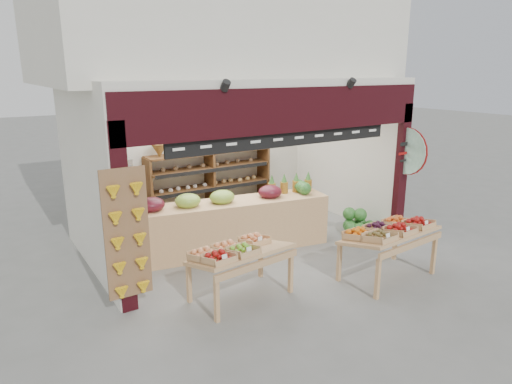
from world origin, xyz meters
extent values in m
plane|color=slate|center=(0.00, 0.00, 0.00)|extent=(60.00, 60.00, 0.00)
cube|color=silver|center=(0.00, 2.29, 1.50)|extent=(5.76, 0.18, 3.00)
cube|color=silver|center=(-2.79, 0.60, 1.50)|extent=(0.18, 3.38, 3.00)
cube|color=silver|center=(2.79, 0.60, 1.50)|extent=(0.18, 3.38, 3.00)
cube|color=silver|center=(0.00, 0.60, 3.06)|extent=(5.76, 3.38, 0.12)
cube|color=silver|center=(0.00, 1.70, 4.20)|extent=(6.36, 4.60, 2.40)
cube|color=black|center=(0.00, -1.05, 2.65)|extent=(5.70, 0.14, 0.70)
cube|color=black|center=(-2.75, -1.05, 1.32)|extent=(0.22, 0.14, 2.65)
cube|color=black|center=(2.75, -1.05, 1.32)|extent=(0.22, 0.14, 2.65)
cube|color=black|center=(0.00, -1.02, 2.20)|extent=(4.20, 0.05, 0.26)
cylinder|color=white|center=(0.10, -0.95, 2.45)|extent=(0.34, 0.05, 0.34)
cube|color=brown|center=(-2.73, -1.14, 1.15)|extent=(0.60, 0.04, 1.80)
cylinder|color=silver|center=(2.75, -1.14, 1.75)|extent=(0.04, 0.90, 0.90)
cylinder|color=maroon|center=(2.75, -1.16, 1.75)|extent=(0.01, 0.92, 0.92)
cube|color=brown|center=(-1.34, 1.96, 0.76)|extent=(0.05, 0.47, 1.52)
cube|color=brown|center=(0.09, 1.96, 0.76)|extent=(0.05, 0.47, 1.52)
cube|color=brown|center=(1.51, 1.96, 0.76)|extent=(0.05, 0.47, 1.52)
cube|color=brown|center=(0.09, 1.96, 0.33)|extent=(2.84, 0.47, 0.04)
cube|color=brown|center=(0.09, 1.96, 0.76)|extent=(2.84, 0.47, 0.04)
cube|color=brown|center=(0.09, 1.96, 1.18)|extent=(2.84, 0.47, 0.04)
cube|color=brown|center=(0.09, 1.96, 1.52)|extent=(2.84, 0.47, 0.04)
cone|color=brown|center=(-1.05, 1.96, 1.66)|extent=(0.32, 0.32, 0.28)
cone|color=brown|center=(-0.60, 1.96, 1.66)|extent=(0.32, 0.32, 0.28)
cone|color=brown|center=(-0.14, 1.96, 1.66)|extent=(0.32, 0.32, 0.28)
cone|color=brown|center=(0.31, 1.96, 1.66)|extent=(0.32, 0.32, 0.28)
cone|color=brown|center=(0.77, 1.96, 1.66)|extent=(0.32, 0.32, 0.28)
cone|color=brown|center=(1.22, 1.96, 1.66)|extent=(0.32, 0.32, 0.28)
cube|color=silver|center=(-2.04, 1.89, 0.81)|extent=(0.66, 0.66, 1.62)
cube|color=silver|center=(-1.75, 0.83, 0.17)|extent=(0.39, 0.30, 0.34)
cube|color=silver|center=(-1.70, 0.83, 0.48)|extent=(0.36, 0.28, 0.28)
cube|color=#144C1B|center=(-1.20, 0.74, 0.14)|extent=(0.38, 0.28, 0.28)
cube|color=silver|center=(-1.21, 1.14, 0.13)|extent=(0.34, 0.26, 0.26)
cube|color=tan|center=(-0.51, 0.08, 0.47)|extent=(3.86, 1.38, 0.95)
ellipsoid|color=#59141E|center=(-1.86, 0.32, 1.05)|extent=(0.46, 0.42, 0.25)
ellipsoid|color=#8CB23F|center=(-1.24, 0.21, 1.05)|extent=(0.46, 0.42, 0.25)
ellipsoid|color=#8CB23F|center=(-0.62, 0.10, 1.05)|extent=(0.46, 0.42, 0.25)
ellipsoid|color=#59141E|center=(0.31, -0.07, 1.05)|extent=(0.46, 0.42, 0.25)
cylinder|color=olive|center=(0.45, 0.07, 1.06)|extent=(0.15, 0.15, 0.22)
cylinder|color=olive|center=(0.70, 0.03, 1.06)|extent=(0.15, 0.15, 0.22)
cylinder|color=olive|center=(0.96, -0.02, 1.06)|extent=(0.15, 0.15, 0.22)
cylinder|color=olive|center=(1.22, -0.07, 1.06)|extent=(0.15, 0.15, 0.22)
cube|color=tan|center=(-1.24, -1.59, 0.69)|extent=(1.55, 0.98, 0.22)
cube|color=tan|center=(-1.87, -2.02, 0.29)|extent=(0.07, 0.07, 0.59)
cube|color=tan|center=(-0.53, -1.86, 0.29)|extent=(0.07, 0.07, 0.59)
cube|color=tan|center=(-1.95, -1.32, 0.29)|extent=(0.07, 0.07, 0.59)
cube|color=tan|center=(-0.61, -1.16, 0.29)|extent=(0.07, 0.07, 0.59)
cube|color=tan|center=(1.09, -2.29, 0.73)|extent=(1.62, 0.98, 0.23)
cube|color=tan|center=(0.40, -2.72, 0.31)|extent=(0.06, 0.06, 0.63)
cube|color=tan|center=(1.83, -2.61, 0.31)|extent=(0.06, 0.06, 0.63)
cube|color=tan|center=(0.35, -1.97, 0.31)|extent=(0.06, 0.06, 0.63)
cube|color=tan|center=(1.77, -1.85, 0.31)|extent=(0.06, 0.06, 0.63)
sphere|color=#1E4C19|center=(2.11, -0.67, 0.14)|extent=(0.27, 0.27, 0.27)
sphere|color=#1E4C19|center=(2.40, -0.67, 0.14)|extent=(0.27, 0.27, 0.27)
sphere|color=#1E4C19|center=(2.11, -0.38, 0.14)|extent=(0.27, 0.27, 0.27)
sphere|color=#1E4C19|center=(2.40, -0.38, 0.14)|extent=(0.27, 0.27, 0.27)
sphere|color=#1E4C19|center=(2.25, -0.52, 0.38)|extent=(0.27, 0.27, 0.27)
sphere|color=#1E4C19|center=(2.25, -0.77, 0.14)|extent=(0.27, 0.27, 0.27)
sphere|color=#1E4C19|center=(2.01, -0.52, 0.14)|extent=(0.27, 0.27, 0.27)
sphere|color=#1E4C19|center=(2.11, -0.36, 0.38)|extent=(0.27, 0.27, 0.27)
camera|label=1|loc=(-4.36, -6.88, 3.26)|focal=32.00mm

